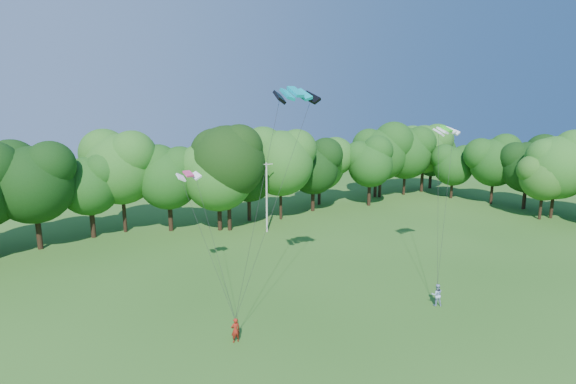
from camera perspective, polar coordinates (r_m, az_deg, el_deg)
ground at (r=28.98m, az=16.60°, el=-21.25°), size 160.00×160.00×0.00m
utility_pole at (r=53.42m, az=-2.73°, el=-0.61°), size 1.68×0.21×8.42m
kite_flyer_left at (r=30.72m, az=-6.69°, el=-17.03°), size 0.62×0.43×1.66m
kite_flyer_right at (r=37.12m, az=18.36°, el=-12.28°), size 1.07×1.02×1.74m
kite_teal at (r=31.73m, az=0.95°, el=12.61°), size 3.22×1.44×0.80m
kite_green at (r=41.01m, az=19.46°, el=7.60°), size 2.41×1.10×0.54m
kite_pink at (r=36.41m, az=-12.55°, el=2.27°), size 1.96×1.05×0.44m
tree_back_center at (r=53.75m, az=-7.64°, el=4.25°), size 9.71×9.71×14.13m
tree_back_east at (r=74.23m, az=11.19°, el=5.11°), size 8.34×8.34×12.13m
tree_flank_east at (r=67.74m, az=29.76°, el=1.82°), size 6.51×6.51×9.47m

